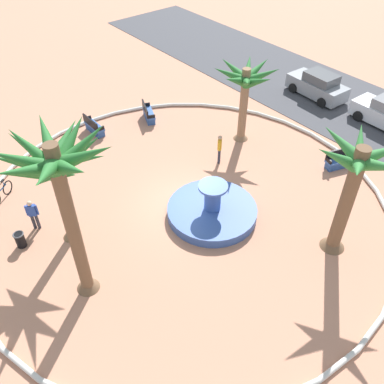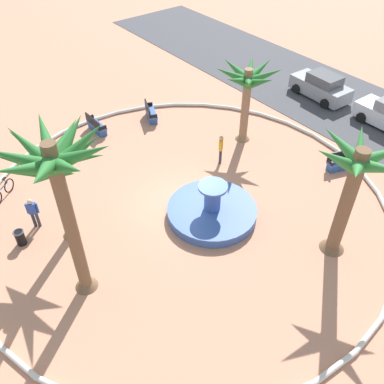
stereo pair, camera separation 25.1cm
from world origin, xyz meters
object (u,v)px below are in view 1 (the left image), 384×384
bench_north (149,114)px  bicycle_red_frame (2,194)px  palm_tree_by_curb (53,167)px  person_cyclist_helmet (33,213)px  trash_bin (20,239)px  fountain (212,210)px  palm_tree_near_fountain (353,179)px  bench_east (94,127)px  person_cyclist_photo (220,148)px  palm_tree_mid_plaza (60,181)px  palm_tree_far_side (246,84)px  parked_car_leftmost (318,85)px  bench_west (339,161)px

bench_north → bicycle_red_frame: bearing=-80.0°
palm_tree_by_curb → person_cyclist_helmet: 3.42m
bench_north → trash_bin: 11.33m
fountain → palm_tree_near_fountain: size_ratio=0.77×
bench_east → person_cyclist_photo: size_ratio=0.97×
person_cyclist_photo → palm_tree_by_curb: bearing=-90.2°
palm_tree_by_curb → palm_tree_near_fountain: bearing=48.0°
palm_tree_near_fountain → palm_tree_by_curb: bearing=-132.0°
palm_tree_near_fountain → bench_north: size_ratio=3.21×
fountain → palm_tree_mid_plaza: bearing=-89.9°
trash_bin → person_cyclist_photo: 10.56m
palm_tree_mid_plaza → trash_bin: palm_tree_mid_plaza is taller
palm_tree_mid_plaza → person_cyclist_photo: size_ratio=4.18×
bench_north → person_cyclist_photo: bearing=3.8°
trash_bin → bicycle_red_frame: bearing=172.3°
palm_tree_by_curb → bench_north: 10.75m
fountain → trash_bin: (-3.71, -7.53, 0.11)m
palm_tree_far_side → person_cyclist_photo: palm_tree_far_side is taller
fountain → person_cyclist_helmet: bearing=-123.1°
trash_bin → bicycle_red_frame: 3.44m
palm_tree_mid_plaza → person_cyclist_helmet: palm_tree_mid_plaza is taller
bicycle_red_frame → parked_car_leftmost: size_ratio=0.34×
bench_west → trash_bin: bench_west is taller
palm_tree_far_side → person_cyclist_helmet: (-0.59, -12.06, -2.51)m
bench_north → bicycle_red_frame: (1.70, -9.65, 0.04)m
trash_bin → bench_west: bearing=71.1°
bench_north → parked_car_leftmost: parked_car_leftmost is taller
fountain → person_cyclist_photo: bearing=133.5°
palm_tree_mid_plaza → palm_tree_far_side: (-3.72, 11.86, -1.96)m
palm_tree_far_side → trash_bin: 13.35m
bench_east → fountain: bearing=4.4°
palm_tree_by_curb → bench_east: (-6.73, 4.91, -3.51)m
palm_tree_by_curb → person_cyclist_helmet: bearing=-146.8°
palm_tree_far_side → palm_tree_by_curb: bearing=-85.6°
person_cyclist_helmet → palm_tree_mid_plaza: bearing=2.8°
palm_tree_by_curb → bench_north: (-5.96, 8.23, -3.51)m
palm_tree_near_fountain → bench_east: 15.05m
palm_tree_mid_plaza → bench_west: size_ratio=4.16×
bench_west → palm_tree_near_fountain: bearing=-56.8°
palm_tree_by_curb → trash_bin: palm_tree_by_curb is taller
bicycle_red_frame → person_cyclist_photo: 10.94m
palm_tree_by_curb → bench_west: 14.37m
palm_tree_mid_plaza → bench_west: 14.93m
fountain → palm_tree_far_side: size_ratio=0.91×
bench_west → bench_north: size_ratio=1.00×
palm_tree_near_fountain → person_cyclist_photo: bearing=178.0°
parked_car_leftmost → bicycle_red_frame: bearing=-98.3°
bench_east → trash_bin: size_ratio=2.20×
person_cyclist_helmet → fountain: bearing=56.9°
palm_tree_near_fountain → person_cyclist_helmet: bearing=-134.0°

